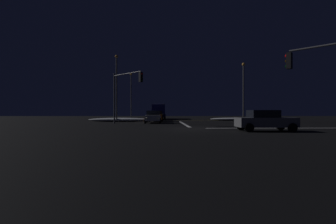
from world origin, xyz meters
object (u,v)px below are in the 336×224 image
object	(u,v)px
box_truck	(159,110)
sedan_orange	(156,116)
streetlamp_right_near	(243,88)
streetlamp_left_near	(117,84)
traffic_signal_nw	(125,87)
sedan_gray_crossing	(265,120)
traffic_signal_se	(326,70)
sedan_black	(158,115)
streetlamp_left_far	(131,93)
sedan_silver	(153,117)

from	to	relation	value
box_truck	sedan_orange	bearing A→B (deg)	-90.91
streetlamp_right_near	streetlamp_left_near	world-z (taller)	streetlamp_left_near
sedan_orange	traffic_signal_nw	bearing A→B (deg)	-110.79
traffic_signal_nw	streetlamp_left_near	size ratio (longest dim) A/B	0.64
streetlamp_right_near	sedan_gray_crossing	bearing A→B (deg)	-103.05
sedan_orange	traffic_signal_nw	size ratio (longest dim) A/B	0.71
traffic_signal_se	streetlamp_right_near	bearing A→B (deg)	84.84
streetlamp_right_near	streetlamp_left_near	bearing A→B (deg)	180.00
traffic_signal_se	sedan_orange	bearing A→B (deg)	115.16
sedan_black	sedan_gray_crossing	distance (m)	25.94
sedan_black	traffic_signal_nw	world-z (taller)	traffic_signal_nw
sedan_gray_crossing	streetlamp_left_near	bearing A→B (deg)	129.88
sedan_orange	streetlamp_right_near	world-z (taller)	streetlamp_right_near
streetlamp_left_far	streetlamp_left_near	xyz separation A→B (m)	(0.00, -16.00, 0.06)
sedan_orange	box_truck	world-z (taller)	box_truck
sedan_gray_crossing	sedan_silver	bearing A→B (deg)	123.06
sedan_black	streetlamp_left_near	distance (m)	10.55
sedan_gray_crossing	streetlamp_right_near	bearing A→B (deg)	76.95
sedan_orange	streetlamp_left_far	world-z (taller)	streetlamp_left_far
traffic_signal_nw	sedan_gray_crossing	bearing A→B (deg)	-40.55
sedan_orange	box_truck	bearing A→B (deg)	89.09
traffic_signal_nw	streetlamp_right_near	size ratio (longest dim) A/B	0.72
sedan_gray_crossing	streetlamp_left_far	xyz separation A→B (m)	(-14.13, 32.91, 4.57)
sedan_silver	sedan_black	bearing A→B (deg)	88.11
sedan_orange	streetlamp_left_near	size ratio (longest dim) A/B	0.46
sedan_orange	sedan_gray_crossing	bearing A→B (deg)	-65.54
sedan_silver	streetlamp_right_near	xyz separation A→B (m)	(12.75, 3.34, 4.09)
sedan_silver	traffic_signal_nw	bearing A→B (deg)	-132.30
traffic_signal_nw	streetlamp_left_near	bearing A→B (deg)	108.28
sedan_orange	streetlamp_right_near	size ratio (longest dim) A/B	0.51
sedan_gray_crossing	streetlamp_right_near	distance (m)	17.83
traffic_signal_nw	streetlamp_left_far	world-z (taller)	streetlamp_left_far
sedan_silver	traffic_signal_nw	size ratio (longest dim) A/B	0.71
sedan_black	box_truck	size ratio (longest dim) A/B	0.52
sedan_silver	streetlamp_left_near	world-z (taller)	streetlamp_left_near
streetlamp_left_near	sedan_silver	bearing A→B (deg)	-32.24
streetlamp_left_near	streetlamp_left_far	bearing A→B (deg)	90.00
streetlamp_left_far	streetlamp_left_near	distance (m)	16.00
sedan_black	traffic_signal_se	world-z (taller)	traffic_signal_se
sedan_orange	sedan_silver	bearing A→B (deg)	-92.50
sedan_gray_crossing	streetlamp_right_near	world-z (taller)	streetlamp_right_near
sedan_orange	sedan_gray_crossing	size ratio (longest dim) A/B	1.00
sedan_orange	streetlamp_right_near	xyz separation A→B (m)	(12.52, -1.99, 4.09)
traffic_signal_nw	streetlamp_left_near	distance (m)	7.18
traffic_signal_se	streetlamp_left_near	distance (m)	26.30
sedan_black	streetlamp_right_near	world-z (taller)	streetlamp_right_near
sedan_orange	traffic_signal_nw	world-z (taller)	traffic_signal_nw
streetlamp_right_near	sedan_silver	bearing A→B (deg)	-165.32
sedan_orange	sedan_black	xyz separation A→B (m)	(0.13, 5.61, 0.00)
box_truck	traffic_signal_nw	world-z (taller)	traffic_signal_nw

